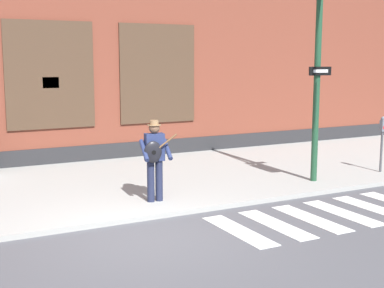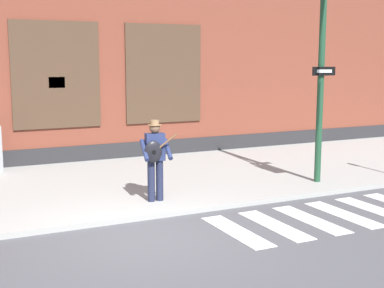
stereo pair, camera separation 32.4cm
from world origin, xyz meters
TOP-DOWN VIEW (x-y plane):
  - ground_plane at (0.00, 0.00)m, footprint 160.00×160.00m
  - sidewalk at (0.00, 3.84)m, footprint 28.00×5.87m
  - building_backdrop at (-0.00, 8.77)m, footprint 28.00×4.06m
  - crosswalk at (3.93, -0.39)m, footprint 5.20×1.90m
  - busker at (0.89, 1.76)m, footprint 0.72×0.58m
  - traffic_light at (4.92, 0.53)m, footprint 0.70×3.31m
  - parking_meter at (7.23, 1.78)m, footprint 0.13×0.11m

SIDE VIEW (x-z plane):
  - ground_plane at x=0.00m, z-range 0.00..0.00m
  - crosswalk at x=3.93m, z-range 0.00..0.01m
  - sidewalk at x=0.00m, z-range 0.00..0.10m
  - parking_meter at x=7.23m, z-range 0.33..1.76m
  - busker at x=0.89m, z-range 0.22..1.88m
  - traffic_light at x=4.92m, z-range 1.10..6.22m
  - building_backdrop at x=0.00m, z-range -0.01..9.14m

